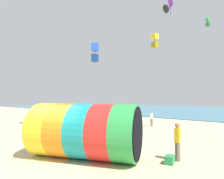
{
  "coord_description": "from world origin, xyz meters",
  "views": [
    {
      "loc": [
        8.22,
        -5.64,
        2.88
      ],
      "look_at": [
        1.0,
        2.81,
        3.33
      ],
      "focal_mm": 32.0,
      "sensor_mm": 36.0,
      "label": 1
    }
  ],
  "objects_px": {
    "giant_inflatable_tube": "(85,131)",
    "cooler_box": "(170,160)",
    "kite_handler": "(178,141)",
    "kite_blue_box": "(95,53)",
    "kite_yellow_box": "(155,41)",
    "bystander_near_water": "(152,119)",
    "kite_black_parafoil": "(166,9)",
    "kite_green_box": "(208,22)",
    "bystander_mid_beach": "(138,116)",
    "kite_purple_diamond": "(170,1)"
  },
  "relations": [
    {
      "from": "bystander_near_water",
      "to": "cooler_box",
      "type": "height_order",
      "value": "bystander_near_water"
    },
    {
      "from": "giant_inflatable_tube",
      "to": "kite_black_parafoil",
      "type": "relative_size",
      "value": 6.02
    },
    {
      "from": "kite_green_box",
      "to": "bystander_mid_beach",
      "type": "bearing_deg",
      "value": -162.4
    },
    {
      "from": "giant_inflatable_tube",
      "to": "kite_black_parafoil",
      "type": "xyz_separation_m",
      "value": [
        2.6,
        3.35,
        6.33
      ]
    },
    {
      "from": "kite_handler",
      "to": "kite_black_parafoil",
      "type": "height_order",
      "value": "kite_black_parafoil"
    },
    {
      "from": "kite_yellow_box",
      "to": "cooler_box",
      "type": "bearing_deg",
      "value": -56.02
    },
    {
      "from": "kite_handler",
      "to": "kite_purple_diamond",
      "type": "distance_m",
      "value": 15.38
    },
    {
      "from": "bystander_mid_beach",
      "to": "cooler_box",
      "type": "relative_size",
      "value": 3.11
    },
    {
      "from": "kite_black_parafoil",
      "to": "kite_blue_box",
      "type": "height_order",
      "value": "kite_black_parafoil"
    },
    {
      "from": "kite_green_box",
      "to": "kite_purple_diamond",
      "type": "xyz_separation_m",
      "value": [
        -2.52,
        -3.27,
        1.81
      ]
    },
    {
      "from": "kite_handler",
      "to": "kite_blue_box",
      "type": "bearing_deg",
      "value": 165.73
    },
    {
      "from": "bystander_mid_beach",
      "to": "kite_handler",
      "type": "bearing_deg",
      "value": -49.3
    },
    {
      "from": "kite_green_box",
      "to": "kite_yellow_box",
      "type": "distance_m",
      "value": 9.18
    },
    {
      "from": "kite_purple_diamond",
      "to": "bystander_mid_beach",
      "type": "xyz_separation_m",
      "value": [
        -4.5,
        1.05,
        -11.53
      ]
    },
    {
      "from": "kite_green_box",
      "to": "kite_yellow_box",
      "type": "height_order",
      "value": "kite_green_box"
    },
    {
      "from": "kite_handler",
      "to": "cooler_box",
      "type": "bearing_deg",
      "value": -99.92
    },
    {
      "from": "kite_handler",
      "to": "cooler_box",
      "type": "distance_m",
      "value": 0.95
    },
    {
      "from": "giant_inflatable_tube",
      "to": "kite_black_parafoil",
      "type": "distance_m",
      "value": 7.62
    },
    {
      "from": "kite_handler",
      "to": "kite_yellow_box",
      "type": "relative_size",
      "value": 1.58
    },
    {
      "from": "bystander_near_water",
      "to": "cooler_box",
      "type": "bearing_deg",
      "value": -56.91
    },
    {
      "from": "giant_inflatable_tube",
      "to": "cooler_box",
      "type": "height_order",
      "value": "giant_inflatable_tube"
    },
    {
      "from": "kite_black_parafoil",
      "to": "kite_green_box",
      "type": "height_order",
      "value": "kite_green_box"
    },
    {
      "from": "kite_yellow_box",
      "to": "bystander_near_water",
      "type": "xyz_separation_m",
      "value": [
        -2.99,
        4.76,
        -6.28
      ]
    },
    {
      "from": "kite_blue_box",
      "to": "bystander_near_water",
      "type": "height_order",
      "value": "kite_blue_box"
    },
    {
      "from": "giant_inflatable_tube",
      "to": "kite_blue_box",
      "type": "distance_m",
      "value": 7.63
    },
    {
      "from": "giant_inflatable_tube",
      "to": "kite_blue_box",
      "type": "relative_size",
      "value": 3.75
    },
    {
      "from": "kite_black_parafoil",
      "to": "giant_inflatable_tube",
      "type": "bearing_deg",
      "value": -127.87
    },
    {
      "from": "kite_yellow_box",
      "to": "giant_inflatable_tube",
      "type": "bearing_deg",
      "value": -91.38
    },
    {
      "from": "bystander_near_water",
      "to": "kite_yellow_box",
      "type": "bearing_deg",
      "value": -57.84
    },
    {
      "from": "kite_black_parafoil",
      "to": "kite_purple_diamond",
      "type": "bearing_deg",
      "value": 112.46
    },
    {
      "from": "kite_black_parafoil",
      "to": "kite_yellow_box",
      "type": "height_order",
      "value": "kite_black_parafoil"
    },
    {
      "from": "giant_inflatable_tube",
      "to": "kite_handler",
      "type": "distance_m",
      "value": 4.31
    },
    {
      "from": "kite_blue_box",
      "to": "kite_purple_diamond",
      "type": "distance_m",
      "value": 9.97
    },
    {
      "from": "kite_black_parafoil",
      "to": "bystander_mid_beach",
      "type": "distance_m",
      "value": 14.1
    },
    {
      "from": "kite_handler",
      "to": "kite_black_parafoil",
      "type": "distance_m",
      "value": 6.85
    },
    {
      "from": "bystander_near_water",
      "to": "kite_handler",
      "type": "bearing_deg",
      "value": -54.66
    },
    {
      "from": "kite_black_parafoil",
      "to": "kite_blue_box",
      "type": "xyz_separation_m",
      "value": [
        -6.34,
        0.96,
        -1.26
      ]
    },
    {
      "from": "kite_green_box",
      "to": "cooler_box",
      "type": "bearing_deg",
      "value": -82.45
    },
    {
      "from": "bystander_mid_beach",
      "to": "cooler_box",
      "type": "bearing_deg",
      "value": -51.29
    },
    {
      "from": "kite_handler",
      "to": "kite_green_box",
      "type": "relative_size",
      "value": 1.99
    },
    {
      "from": "kite_blue_box",
      "to": "kite_handler",
      "type": "bearing_deg",
      "value": -14.27
    },
    {
      "from": "bystander_near_water",
      "to": "cooler_box",
      "type": "xyz_separation_m",
      "value": [
        6.24,
        -9.57,
        -0.6
      ]
    },
    {
      "from": "kite_black_parafoil",
      "to": "bystander_mid_beach",
      "type": "relative_size",
      "value": 0.58
    },
    {
      "from": "cooler_box",
      "to": "bystander_near_water",
      "type": "bearing_deg",
      "value": 123.09
    },
    {
      "from": "kite_black_parafoil",
      "to": "bystander_mid_beach",
      "type": "xyz_separation_m",
      "value": [
        -7.97,
        9.44,
        -6.8
      ]
    },
    {
      "from": "kite_yellow_box",
      "to": "bystander_mid_beach",
      "type": "bearing_deg",
      "value": 132.03
    },
    {
      "from": "bystander_mid_beach",
      "to": "kite_blue_box",
      "type": "bearing_deg",
      "value": -79.13
    },
    {
      "from": "kite_black_parafoil",
      "to": "cooler_box",
      "type": "distance_m",
      "value": 7.63
    },
    {
      "from": "kite_blue_box",
      "to": "kite_black_parafoil",
      "type": "bearing_deg",
      "value": -8.58
    },
    {
      "from": "bystander_mid_beach",
      "to": "kite_yellow_box",
      "type": "bearing_deg",
      "value": -47.97
    }
  ]
}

